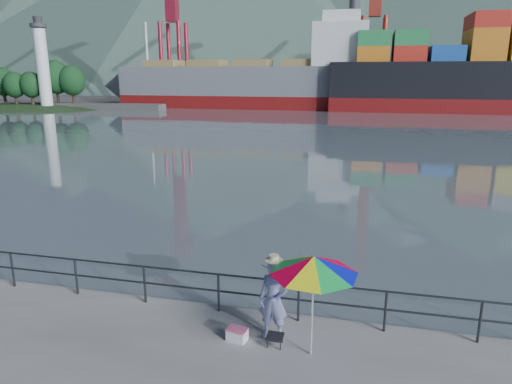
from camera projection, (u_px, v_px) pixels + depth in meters
harbor_water at (351, 94)px, 132.51m from camera, size 500.00×280.00×0.00m
far_dock at (394, 102)px, 95.43m from camera, size 200.00×40.00×0.40m
guardrail at (181, 288)px, 11.53m from camera, size 22.00×0.06×1.03m
lighthouse_islet at (22, 106)px, 80.64m from camera, size 48.00×26.40×19.20m
fisherman at (274, 300)px, 10.08m from camera, size 0.72×0.51×1.84m
beach_umbrella at (314, 265)px, 9.17m from camera, size 2.25×2.25×2.24m
folding_stool at (275, 340)px, 9.96m from camera, size 0.36×0.36×0.24m
cooler_bag at (237, 335)px, 10.17m from camera, size 0.48×0.37×0.25m
fishing_rod at (281, 309)px, 11.53m from camera, size 0.66×1.77×1.32m
bulk_carrier at (263, 83)px, 81.26m from camera, size 48.03×8.31×14.50m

